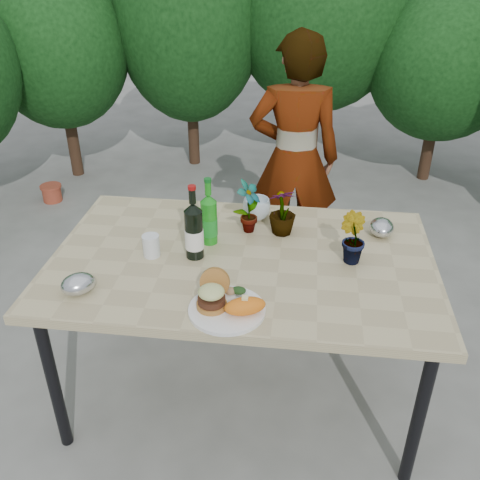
# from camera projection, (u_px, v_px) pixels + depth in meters

# --- Properties ---
(ground) EXTENTS (80.00, 80.00, 0.00)m
(ground) POSITION_uv_depth(u_px,v_px,m) (242.00, 386.00, 2.62)
(ground) COLOR slate
(ground) RESTS_ON ground
(patio_table) EXTENTS (1.60, 1.00, 0.75)m
(patio_table) POSITION_uv_depth(u_px,v_px,m) (242.00, 268.00, 2.27)
(patio_table) COLOR tan
(patio_table) RESTS_ON ground
(shrub_hedge) EXTENTS (6.88, 5.19, 2.23)m
(shrub_hedge) POSITION_uv_depth(u_px,v_px,m) (297.00, 66.00, 3.52)
(shrub_hedge) COLOR #382316
(shrub_hedge) RESTS_ON ground
(dinner_plate) EXTENTS (0.28, 0.28, 0.01)m
(dinner_plate) POSITION_uv_depth(u_px,v_px,m) (227.00, 310.00, 1.92)
(dinner_plate) COLOR white
(dinner_plate) RESTS_ON patio_table
(burger_stack) EXTENTS (0.11, 0.16, 0.11)m
(burger_stack) POSITION_uv_depth(u_px,v_px,m) (212.00, 294.00, 1.92)
(burger_stack) COLOR #B7722D
(burger_stack) RESTS_ON dinner_plate
(sweet_potato) EXTENTS (0.17, 0.12, 0.06)m
(sweet_potato) POSITION_uv_depth(u_px,v_px,m) (245.00, 306.00, 1.88)
(sweet_potato) COLOR orange
(sweet_potato) RESTS_ON dinner_plate
(grilled_veg) EXTENTS (0.08, 0.05, 0.03)m
(grilled_veg) POSITION_uv_depth(u_px,v_px,m) (235.00, 291.00, 1.99)
(grilled_veg) COLOR olive
(grilled_veg) RESTS_ON dinner_plate
(wine_bottle) EXTENTS (0.08, 0.08, 0.32)m
(wine_bottle) POSITION_uv_depth(u_px,v_px,m) (194.00, 231.00, 2.19)
(wine_bottle) COLOR black
(wine_bottle) RESTS_ON patio_table
(sparkling_water) EXTENTS (0.07, 0.07, 0.30)m
(sparkling_water) POSITION_uv_depth(u_px,v_px,m) (209.00, 220.00, 2.29)
(sparkling_water) COLOR #188819
(sparkling_water) RESTS_ON patio_table
(plastic_cup) EXTENTS (0.07, 0.07, 0.09)m
(plastic_cup) POSITION_uv_depth(u_px,v_px,m) (151.00, 246.00, 2.23)
(plastic_cup) COLOR silver
(plastic_cup) RESTS_ON patio_table
(seedling_left) EXTENTS (0.14, 0.16, 0.25)m
(seedling_left) POSITION_uv_depth(u_px,v_px,m) (249.00, 207.00, 2.37)
(seedling_left) COLOR #25511B
(seedling_left) RESTS_ON patio_table
(seedling_mid) EXTENTS (0.15, 0.15, 0.21)m
(seedling_mid) POSITION_uv_depth(u_px,v_px,m) (352.00, 238.00, 2.17)
(seedling_mid) COLOR #275A1F
(seedling_mid) RESTS_ON patio_table
(seedling_right) EXTENTS (0.16, 0.16, 0.22)m
(seedling_right) POSITION_uv_depth(u_px,v_px,m) (283.00, 211.00, 2.37)
(seedling_right) COLOR #215B1F
(seedling_right) RESTS_ON patio_table
(blue_bowl) EXTENTS (0.16, 0.16, 0.10)m
(blue_bowl) POSITION_uv_depth(u_px,v_px,m) (256.00, 209.00, 2.52)
(blue_bowl) COLOR silver
(blue_bowl) RESTS_ON patio_table
(foil_packet_left) EXTENTS (0.17, 0.17, 0.08)m
(foil_packet_left) POSITION_uv_depth(u_px,v_px,m) (78.00, 284.00, 2.01)
(foil_packet_left) COLOR #B9BBC1
(foil_packet_left) RESTS_ON patio_table
(foil_packet_right) EXTENTS (0.11, 0.14, 0.08)m
(foil_packet_right) POSITION_uv_depth(u_px,v_px,m) (382.00, 227.00, 2.38)
(foil_packet_right) COLOR #B5B7BC
(foil_packet_right) RESTS_ON patio_table
(person) EXTENTS (0.57, 0.40, 1.49)m
(person) POSITION_uv_depth(u_px,v_px,m) (294.00, 159.00, 3.19)
(person) COLOR #926949
(person) RESTS_ON ground
(terracotta_pot) EXTENTS (0.17, 0.17, 0.14)m
(terracotta_pot) POSITION_uv_depth(u_px,v_px,m) (52.00, 193.00, 4.36)
(terracotta_pot) COLOR #A4402A
(terracotta_pot) RESTS_ON ground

